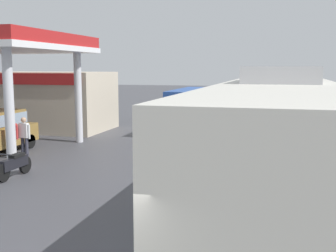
% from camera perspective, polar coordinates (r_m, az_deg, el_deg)
% --- Properties ---
extents(ground, '(120.00, 120.00, 0.00)m').
position_cam_1_polar(ground, '(24.65, 9.52, -0.71)').
color(ground, '#424247').
extents(lane_divider_stripe, '(0.16, 50.00, 0.01)m').
position_cam_1_polar(lane_divider_stripe, '(19.75, 8.05, -2.81)').
color(lane_divider_stripe, '#D8CC4C').
rests_on(lane_divider_stripe, ground).
extents(coach_bus_main, '(2.60, 11.04, 3.69)m').
position_cam_1_polar(coach_bus_main, '(9.26, 14.60, -4.43)').
color(coach_bus_main, silver).
rests_on(coach_bus_main, ground).
extents(gas_station_roadside, '(9.10, 11.95, 5.10)m').
position_cam_1_polar(gas_station_roadside, '(24.16, -18.32, 5.08)').
color(gas_station_roadside, '#B21E1E').
rests_on(gas_station_roadside, ground).
extents(minibus_opposing_lane, '(2.04, 6.13, 2.44)m').
position_cam_1_polar(minibus_opposing_lane, '(24.01, 3.57, 2.69)').
color(minibus_opposing_lane, '#264C9E').
rests_on(minibus_opposing_lane, ground).
extents(motorcycle_parked_forecourt, '(0.55, 1.80, 0.92)m').
position_cam_1_polar(motorcycle_parked_forecourt, '(15.02, -20.07, -4.92)').
color(motorcycle_parked_forecourt, black).
rests_on(motorcycle_parked_forecourt, ground).
extents(pedestrian_near_pump, '(0.55, 0.22, 1.66)m').
position_cam_1_polar(pedestrian_near_pump, '(18.15, -20.38, -1.21)').
color(pedestrian_near_pump, '#33333F').
rests_on(pedestrian_near_pump, ground).
extents(pedestrian_by_shop, '(0.55, 0.22, 1.66)m').
position_cam_1_polar(pedestrian_by_shop, '(18.14, -18.91, -1.14)').
color(pedestrian_by_shop, '#33333F').
rests_on(pedestrian_by_shop, ground).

